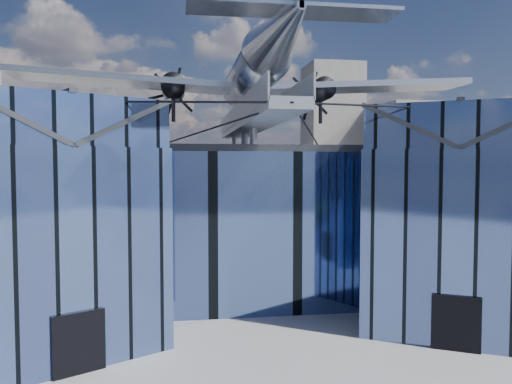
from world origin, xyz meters
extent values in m
plane|color=gray|center=(0.00, 0.00, 0.00)|extent=(120.00, 120.00, 0.00)
cube|color=#4D649C|center=(0.00, 9.00, 4.75)|extent=(28.00, 14.00, 9.50)
cube|color=#292B31|center=(0.00, 9.00, 9.70)|extent=(28.00, 14.00, 0.40)
cube|color=#4D649C|center=(-10.50, -1.00, 4.75)|extent=(11.79, 11.43, 9.50)
cube|color=#4D649C|center=(-10.50, -1.00, 10.60)|extent=(11.56, 11.20, 2.20)
cube|color=#292B31|center=(-8.55, 0.12, 10.60)|extent=(7.98, 9.23, 2.40)
cube|color=#292B31|center=(-10.50, -1.00, 11.75)|extent=(4.30, 7.10, 0.18)
cube|color=black|center=(-8.48, -4.51, 1.30)|extent=(2.03, 1.32, 2.60)
cube|color=black|center=(-6.60, 1.25, 4.75)|extent=(0.34, 0.34, 9.50)
cube|color=#4D649C|center=(10.50, -1.00, 4.75)|extent=(11.79, 11.43, 9.50)
cube|color=#4D649C|center=(10.50, -1.00, 10.60)|extent=(11.56, 11.20, 2.20)
cube|color=#292B31|center=(8.55, 0.12, 10.60)|extent=(7.98, 9.23, 2.40)
cube|color=#292B31|center=(12.45, -2.12, 10.60)|extent=(7.98, 9.23, 2.40)
cube|color=#292B31|center=(10.50, -1.00, 11.75)|extent=(4.30, 7.10, 0.18)
cube|color=black|center=(8.48, -4.51, 1.30)|extent=(2.03, 1.32, 2.60)
cube|color=black|center=(6.60, 1.25, 4.75)|extent=(0.34, 0.34, 9.50)
cube|color=gray|center=(0.00, 3.50, 11.10)|extent=(1.80, 21.00, 0.50)
cube|color=gray|center=(-0.90, 3.50, 11.75)|extent=(0.08, 21.00, 1.10)
cube|color=gray|center=(0.90, 3.50, 11.75)|extent=(0.08, 21.00, 1.10)
cylinder|color=gray|center=(0.00, 13.00, 10.43)|extent=(0.44, 0.44, 1.35)
cylinder|color=gray|center=(0.00, 7.00, 10.43)|extent=(0.44, 0.44, 1.35)
cylinder|color=gray|center=(0.00, 3.00, 10.43)|extent=(0.44, 0.44, 1.35)
cylinder|color=gray|center=(0.00, 4.00, 12.05)|extent=(0.70, 0.70, 1.40)
cylinder|color=black|center=(-5.25, -4.00, 11.40)|extent=(10.55, 6.08, 0.69)
cylinder|color=black|center=(5.25, -4.00, 11.40)|extent=(10.55, 6.08, 0.69)
cylinder|color=black|center=(-3.00, 1.50, 10.55)|extent=(6.09, 17.04, 1.19)
cylinder|color=black|center=(3.00, 1.50, 10.55)|extent=(6.09, 17.04, 1.19)
cylinder|color=#9FA4AB|center=(0.00, 4.00, 14.00)|extent=(2.50, 11.00, 2.50)
sphere|color=#9FA4AB|center=(0.00, 9.50, 14.00)|extent=(2.50, 2.50, 2.50)
cube|color=black|center=(0.00, 8.50, 14.69)|extent=(1.60, 1.40, 0.50)
cone|color=#9FA4AB|center=(0.00, -5.00, 14.30)|extent=(2.50, 7.00, 2.50)
cube|color=#9FA4AB|center=(0.00, -7.20, 14.50)|extent=(8.00, 1.80, 0.14)
cube|color=#9FA4AB|center=(-7.00, 5.00, 13.70)|extent=(14.00, 3.20, 1.08)
cylinder|color=black|center=(-4.60, 5.60, 13.45)|extent=(1.44, 3.20, 1.44)
cone|color=black|center=(-4.60, 7.40, 13.45)|extent=(0.70, 0.70, 0.70)
cube|color=black|center=(-4.60, 7.55, 13.45)|extent=(1.05, 0.06, 3.33)
cube|color=black|center=(-4.60, 7.55, 13.45)|extent=(2.53, 0.06, 2.53)
cube|color=black|center=(-4.60, 7.55, 13.45)|extent=(3.33, 0.06, 1.05)
cylinder|color=black|center=(-4.60, 5.00, 12.22)|extent=(0.24, 0.24, 1.75)
cube|color=#9FA4AB|center=(7.00, 5.00, 13.70)|extent=(14.00, 3.20, 1.08)
cylinder|color=black|center=(4.60, 5.60, 13.45)|extent=(1.44, 3.20, 1.44)
cone|color=black|center=(4.60, 7.40, 13.45)|extent=(0.70, 0.70, 0.70)
cube|color=black|center=(4.60, 7.55, 13.45)|extent=(1.05, 0.06, 3.33)
cube|color=black|center=(4.60, 7.55, 13.45)|extent=(2.53, 0.06, 2.53)
cube|color=black|center=(4.60, 7.55, 13.45)|extent=(3.33, 0.06, 1.05)
cylinder|color=black|center=(4.60, 5.00, 12.22)|extent=(0.24, 0.24, 1.75)
cube|color=slate|center=(32.00, 48.00, 9.00)|extent=(12.00, 14.00, 18.00)
cube|color=slate|center=(-20.00, 55.00, 7.00)|extent=(14.00, 10.00, 14.00)
cube|color=slate|center=(22.00, 58.00, 13.00)|extent=(9.00, 9.00, 26.00)
cylinder|color=#302113|center=(19.07, 8.14, 1.20)|extent=(0.40, 0.40, 2.40)
sphere|color=#224518|center=(19.07, 8.14, 3.34)|extent=(3.82, 3.82, 3.14)
camera|label=1|loc=(-4.30, -25.78, 8.67)|focal=35.00mm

